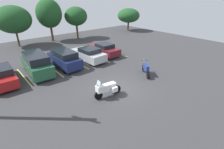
{
  "coord_description": "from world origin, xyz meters",
  "views": [
    {
      "loc": [
        -7.91,
        -8.5,
        6.76
      ],
      "look_at": [
        0.01,
        0.76,
        0.96
      ],
      "focal_mm": 26.97,
      "sensor_mm": 36.0,
      "label": 1
    }
  ],
  "objects": [
    {
      "name": "motorcycle_touring",
      "position": [
        -1.38,
        -0.29,
        0.67
      ],
      "size": [
        2.19,
        0.97,
        1.42
      ],
      "color": "black",
      "rests_on": "ground"
    },
    {
      "name": "car_maroon",
      "position": [
        4.34,
        7.36,
        0.69
      ],
      "size": [
        1.78,
        4.45,
        1.43
      ],
      "color": "maroon",
      "rests_on": "ground"
    },
    {
      "name": "ground",
      "position": [
        0.0,
        0.0,
        -0.05
      ],
      "size": [
        44.0,
        44.0,
        0.1
      ],
      "primitive_type": "cube",
      "color": "#38383A"
    },
    {
      "name": "tree_far_left",
      "position": [
        2.28,
        18.03,
        4.18
      ],
      "size": [
        3.78,
        3.78,
        6.3
      ],
      "color": "#4C3823",
      "rests_on": "ground"
    },
    {
      "name": "parking_stripes",
      "position": [
        -0.98,
        7.07,
        0.0
      ],
      "size": [
        13.88,
        4.68,
        0.01
      ],
      "color": "#EAE066",
      "rests_on": "ground"
    },
    {
      "name": "tree_right",
      "position": [
        17.6,
        16.23,
        2.99
      ],
      "size": [
        4.4,
        4.4,
        4.36
      ],
      "color": "#4C3823",
      "rests_on": "ground"
    },
    {
      "name": "car_green",
      "position": [
        -3.81,
        7.06,
        0.96
      ],
      "size": [
        2.12,
        4.94,
        1.94
      ],
      "color": "#235638",
      "rests_on": "ground"
    },
    {
      "name": "car_navy",
      "position": [
        -1.14,
        6.86,
        0.88
      ],
      "size": [
        1.83,
        4.38,
        1.75
      ],
      "color": "navy",
      "rests_on": "ground"
    },
    {
      "name": "tree_left",
      "position": [
        -2.65,
        18.27,
        3.7
      ],
      "size": [
        4.72,
        4.72,
        5.54
      ],
      "color": "#4C3823",
      "rests_on": "ground"
    },
    {
      "name": "tree_far_right",
      "position": [
        6.29,
        17.11,
        3.58
      ],
      "size": [
        3.64,
        3.64,
        5.08
      ],
      "color": "#4C3823",
      "rests_on": "ground"
    },
    {
      "name": "motorcycle_second",
      "position": [
        3.66,
        0.23,
        0.6
      ],
      "size": [
        1.37,
        1.86,
        1.28
      ],
      "color": "black",
      "rests_on": "ground"
    },
    {
      "name": "car_silver",
      "position": [
        1.74,
        6.82,
        0.74
      ],
      "size": [
        2.12,
        4.49,
        1.49
      ],
      "color": "#B7B7BC",
      "rests_on": "ground"
    },
    {
      "name": "car_red",
      "position": [
        -6.73,
        7.02,
        0.74
      ],
      "size": [
        1.87,
        4.78,
        1.51
      ],
      "color": "maroon",
      "rests_on": "ground"
    }
  ]
}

